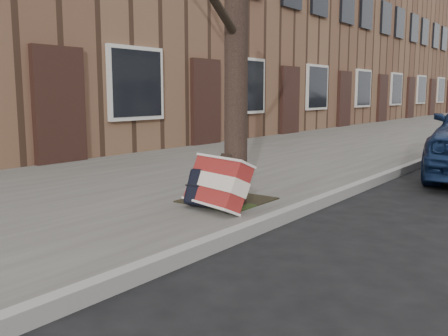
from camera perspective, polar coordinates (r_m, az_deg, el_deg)
The scene contains 6 objects.
ground at distance 3.67m, azimuth 14.97°, elevation -12.64°, with size 120.00×120.00×0.00m, color black.
near_sidewalk at distance 18.89m, azimuth 21.52°, elevation 4.15°, with size 5.00×70.00×0.12m, color slate.
house_near at distance 22.15m, azimuth 7.43°, elevation 14.14°, with size 6.80×40.00×7.00m, color brown.
dirt_patch at distance 5.58m, azimuth 0.37°, elevation -3.66°, with size 0.85×0.85×0.01m, color black.
suitcase_red at distance 5.09m, azimuth -0.73°, elevation -1.79°, with size 0.71×0.20×0.52m, color maroon.
suitcase_navy at distance 5.15m, azimuth -1.44°, elevation -2.38°, with size 0.54×0.17×0.38m, color black.
Camera 1 is at (1.23, -3.20, 1.31)m, focal length 40.00 mm.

